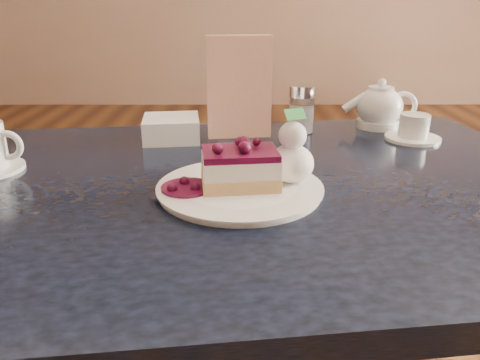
{
  "coord_description": "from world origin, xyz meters",
  "views": [
    {
      "loc": [
        -0.2,
        -0.52,
        1.16
      ],
      "look_at": [
        -0.2,
        0.18,
        0.89
      ],
      "focal_mm": 35.0,
      "sensor_mm": 36.0,
      "label": 1
    }
  ],
  "objects_px": {
    "dessert_plate": "(240,189)",
    "cheesecake_slice": "(240,168)",
    "main_table": "(237,222)",
    "tea_set": "(385,112)"
  },
  "relations": [
    {
      "from": "dessert_plate",
      "to": "tea_set",
      "type": "height_order",
      "value": "tea_set"
    },
    {
      "from": "cheesecake_slice",
      "to": "dessert_plate",
      "type": "bearing_deg",
      "value": 83.32
    },
    {
      "from": "main_table",
      "to": "dessert_plate",
      "type": "bearing_deg",
      "value": -90.0
    },
    {
      "from": "cheesecake_slice",
      "to": "tea_set",
      "type": "xyz_separation_m",
      "value": [
        0.38,
        0.43,
        0.0
      ]
    },
    {
      "from": "dessert_plate",
      "to": "cheesecake_slice",
      "type": "height_order",
      "value": "cheesecake_slice"
    },
    {
      "from": "main_table",
      "to": "dessert_plate",
      "type": "distance_m",
      "value": 0.11
    },
    {
      "from": "tea_set",
      "to": "main_table",
      "type": "bearing_deg",
      "value": -135.77
    },
    {
      "from": "dessert_plate",
      "to": "cheesecake_slice",
      "type": "relative_size",
      "value": 2.01
    },
    {
      "from": "dessert_plate",
      "to": "main_table",
      "type": "bearing_deg",
      "value": 96.68
    },
    {
      "from": "dessert_plate",
      "to": "cheesecake_slice",
      "type": "xyz_separation_m",
      "value": [
        0.0,
        -0.0,
        0.04
      ]
    }
  ]
}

